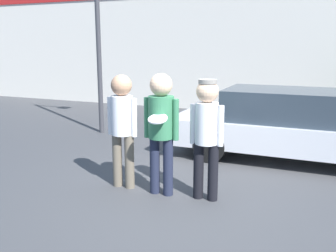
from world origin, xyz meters
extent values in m
plane|color=#3F3F42|center=(0.00, 0.00, 0.00)|extent=(56.00, 56.00, 0.00)
cube|color=silver|center=(0.00, 7.39, 2.10)|extent=(24.00, 0.18, 4.20)
cylinder|color=#665B4C|center=(-1.04, -0.25, 0.43)|extent=(0.15, 0.15, 0.86)
cylinder|color=#665B4C|center=(-0.82, -0.25, 0.43)|extent=(0.15, 0.15, 0.86)
cylinder|color=silver|center=(-0.93, -0.25, 1.16)|extent=(0.34, 0.34, 0.61)
cylinder|color=silver|center=(-1.14, -0.25, 1.14)|extent=(0.09, 0.09, 0.59)
cylinder|color=silver|center=(-0.72, -0.25, 1.14)|extent=(0.09, 0.09, 0.59)
sphere|color=tan|center=(-0.93, -0.25, 1.63)|extent=(0.32, 0.32, 0.32)
cylinder|color=#1E2338|center=(-0.37, -0.28, 0.44)|extent=(0.15, 0.15, 0.88)
cylinder|color=#1E2338|center=(-0.15, -0.28, 0.44)|extent=(0.15, 0.15, 0.88)
cylinder|color=#33724C|center=(-0.26, -0.28, 1.19)|extent=(0.38, 0.38, 0.62)
cylinder|color=#33724C|center=(-0.49, -0.28, 1.17)|extent=(0.09, 0.09, 0.60)
cylinder|color=#33724C|center=(-0.03, -0.28, 1.17)|extent=(0.09, 0.09, 0.60)
sphere|color=#DBB28E|center=(-0.26, -0.28, 1.67)|extent=(0.33, 0.33, 0.33)
cylinder|color=white|center=(-0.19, -0.56, 1.22)|extent=(0.28, 0.27, 0.11)
cylinder|color=black|center=(0.31, -0.21, 0.42)|extent=(0.15, 0.15, 0.84)
cylinder|color=black|center=(0.53, -0.21, 0.42)|extent=(0.15, 0.15, 0.84)
cylinder|color=silver|center=(0.42, -0.21, 1.14)|extent=(0.33, 0.33, 0.60)
cylinder|color=silver|center=(0.22, -0.21, 1.12)|extent=(0.09, 0.09, 0.58)
cylinder|color=silver|center=(0.62, -0.21, 1.12)|extent=(0.09, 0.09, 0.58)
sphere|color=#DBB28E|center=(0.42, -0.21, 1.60)|extent=(0.32, 0.32, 0.32)
cylinder|color=gray|center=(0.42, -0.21, 1.73)|extent=(0.26, 0.26, 0.06)
cube|color=silver|center=(1.44, 2.33, 0.53)|extent=(4.76, 1.76, 0.53)
cube|color=#28333D|center=(1.34, 2.33, 1.09)|extent=(2.47, 1.51, 0.59)
cylinder|color=black|center=(-0.04, 3.11, 0.32)|extent=(0.63, 0.22, 0.63)
cylinder|color=black|center=(-0.04, 1.55, 0.32)|extent=(0.63, 0.22, 0.63)
cylinder|color=#38383D|center=(-3.35, 2.89, 2.80)|extent=(0.12, 0.12, 5.60)
camera|label=1|loc=(1.92, -5.21, 2.22)|focal=40.00mm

